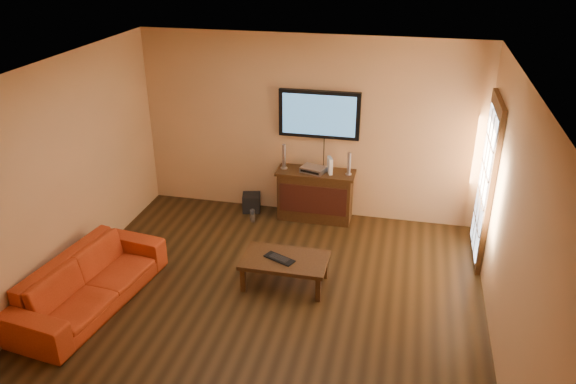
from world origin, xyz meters
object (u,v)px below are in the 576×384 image
(coffee_table, at_px, (285,262))
(speaker_right, at_px, (349,165))
(television, at_px, (319,115))
(subwoofer, at_px, (251,202))
(speaker_left, at_px, (284,158))
(game_console, at_px, (330,165))
(keyboard, at_px, (279,259))
(bottle, at_px, (252,215))
(media_console, at_px, (315,195))
(av_receiver, at_px, (313,169))
(sofa, at_px, (88,275))

(coffee_table, height_order, speaker_right, speaker_right)
(television, relative_size, subwoofer, 4.38)
(speaker_left, relative_size, speaker_right, 1.13)
(speaker_right, xyz_separation_m, game_console, (-0.27, -0.01, -0.03))
(subwoofer, distance_m, keyboard, 2.10)
(speaker_left, height_order, bottle, speaker_left)
(speaker_right, height_order, bottle, speaker_right)
(media_console, xyz_separation_m, television, (0.00, 0.18, 1.19))
(media_console, distance_m, television, 1.21)
(game_console, xyz_separation_m, bottle, (-1.10, -0.31, -0.78))
(speaker_right, distance_m, av_receiver, 0.53)
(television, xyz_separation_m, sofa, (-2.15, -2.87, -1.18))
(subwoofer, bearing_deg, keyboard, -77.67)
(media_console, relative_size, speaker_left, 3.05)
(speaker_left, relative_size, bottle, 1.74)
(media_console, height_order, av_receiver, av_receiver)
(speaker_right, relative_size, bottle, 1.54)
(subwoofer, height_order, keyboard, keyboard)
(media_console, height_order, subwoofer, media_console)
(coffee_table, xyz_separation_m, speaker_left, (-0.44, 1.83, 0.62))
(sofa, xyz_separation_m, speaker_right, (2.63, 2.69, 0.52))
(speaker_left, height_order, av_receiver, speaker_left)
(bottle, bearing_deg, coffee_table, -60.41)
(media_console, height_order, speaker_right, speaker_right)
(av_receiver, distance_m, subwoofer, 1.18)
(coffee_table, relative_size, speaker_right, 3.12)
(sofa, height_order, speaker_left, speaker_left)
(media_console, bearing_deg, speaker_left, 177.96)
(keyboard, bearing_deg, media_console, 86.75)
(speaker_right, distance_m, keyboard, 2.01)
(game_console, distance_m, keyboard, 1.93)
(television, height_order, subwoofer, television)
(television, bearing_deg, av_receiver, -99.30)
(av_receiver, relative_size, keyboard, 0.83)
(television, distance_m, subwoofer, 1.77)
(coffee_table, bearing_deg, sofa, -157.39)
(av_receiver, bearing_deg, bottle, -144.19)
(television, height_order, coffee_table, television)
(media_console, distance_m, speaker_left, 0.73)
(media_console, relative_size, television, 0.97)
(coffee_table, height_order, keyboard, keyboard)
(media_console, xyz_separation_m, game_console, (0.21, -0.01, 0.50))
(subwoofer, relative_size, bottle, 1.24)
(coffee_table, bearing_deg, subwoofer, 117.56)
(television, distance_m, sofa, 3.78)
(speaker_right, bearing_deg, sofa, -134.38)
(television, relative_size, keyboard, 2.87)
(subwoofer, bearing_deg, sofa, -126.14)
(television, xyz_separation_m, speaker_right, (0.48, -0.18, -0.66))
(sofa, distance_m, bottle, 2.70)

